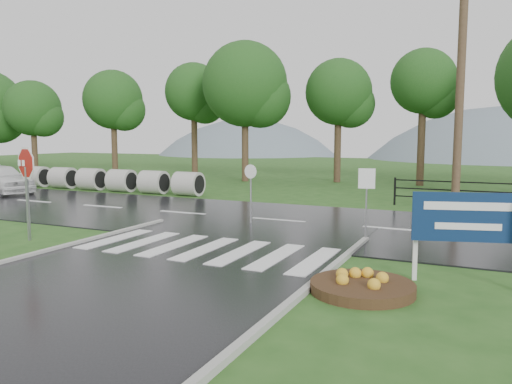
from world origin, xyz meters
The scene contains 13 objects.
ground centered at (0.00, 0.00, 0.00)m, with size 120.00×120.00×0.00m, color #26501A.
main_road centered at (0.00, 10.00, 0.00)m, with size 90.00×8.00×0.04m, color black.
crosswalk centered at (0.00, 5.00, 0.06)m, with size 6.50×2.80×0.02m.
hills centered at (3.49, 65.00, -15.54)m, with size 102.00×48.00×48.00m.
treeline centered at (1.00, 24.00, 0.00)m, with size 83.20×5.20×10.00m.
culvert_pipes centered at (-12.19, 15.00, 0.60)m, with size 11.80×1.20×1.20m.
stop_sign centered at (-5.29, 3.99, 1.99)m, with size 1.24×0.34×2.87m.
estate_billboard centered at (6.31, 4.57, 1.30)m, with size 2.10×0.63×1.89m.
flower_bed centered at (4.53, 3.26, 0.15)m, with size 2.01×2.01×0.40m.
reg_sign_small centered at (3.55, 7.89, 1.49)m, with size 0.46×0.11×2.09m.
reg_sign_round centered at (-0.61, 9.02, 1.31)m, with size 0.47×0.10×2.04m.
car_white centered at (-16.16, 11.56, 0.00)m, with size 4.60×1.85×1.57m, color white.
utility_pole_east centered at (5.48, 15.50, 5.00)m, with size 1.75×0.33×9.85m.
Camera 1 is at (6.61, -6.07, 3.02)m, focal length 35.00 mm.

